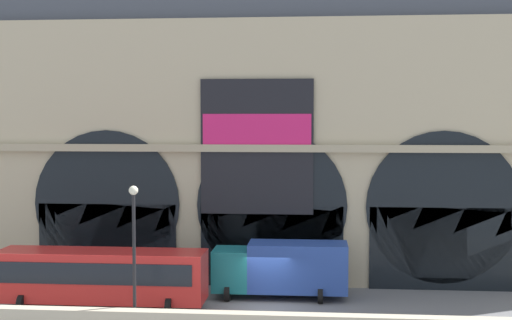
# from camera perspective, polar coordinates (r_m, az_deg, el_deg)

# --- Properties ---
(ground_plane) EXTENTS (200.00, 200.00, 0.00)m
(ground_plane) POSITION_cam_1_polar(r_m,az_deg,el_deg) (37.57, 0.78, -12.09)
(ground_plane) COLOR slate
(station_building) EXTENTS (42.18, 6.19, 20.92)m
(station_building) POSITION_cam_1_polar(r_m,az_deg,el_deg) (44.10, 1.58, 3.56)
(station_building) COLOR #BCAD8C
(station_building) RESTS_ON ground
(bus_midwest) EXTENTS (11.00, 3.25, 3.10)m
(bus_midwest) POSITION_cam_1_polar(r_m,az_deg,el_deg) (37.96, -12.56, -9.24)
(bus_midwest) COLOR red
(bus_midwest) RESTS_ON ground
(box_truck_center) EXTENTS (7.50, 2.91, 3.12)m
(box_truck_center) POSITION_cam_1_polar(r_m,az_deg,el_deg) (39.41, 2.14, -8.81)
(box_truck_center) COLOR #19727A
(box_truck_center) RESTS_ON ground
(street_lamp_quayside) EXTENTS (0.44, 0.44, 6.90)m
(street_lamp_quayside) POSITION_cam_1_polar(r_m,az_deg,el_deg) (33.37, -9.97, -6.35)
(street_lamp_quayside) COLOR black
(street_lamp_quayside) RESTS_ON ground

